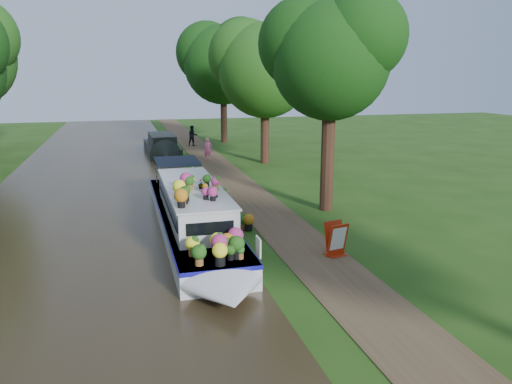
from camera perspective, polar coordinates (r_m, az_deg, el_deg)
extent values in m
plane|color=#1F4210|center=(17.90, 0.45, -5.29)|extent=(100.00, 100.00, 0.00)
cube|color=black|center=(17.37, -19.12, -6.61)|extent=(10.00, 100.00, 0.02)
cube|color=#4F3A24|center=(18.24, 4.10, -4.92)|extent=(2.20, 100.00, 0.03)
cube|color=silver|center=(18.86, -7.47, -3.18)|extent=(2.20, 12.00, 0.75)
cube|color=#120F91|center=(18.78, -7.50, -2.26)|extent=(2.24, 12.04, 0.12)
cube|color=silver|center=(17.86, -7.21, -1.12)|extent=(1.80, 7.00, 1.05)
cube|color=silver|center=(17.73, -7.26, 0.62)|extent=(1.90, 7.10, 0.06)
cube|color=black|center=(17.98, -4.35, -0.70)|extent=(0.03, 6.40, 0.38)
cube|color=black|center=(17.75, -10.13, -1.06)|extent=(0.03, 6.40, 0.38)
cube|color=black|center=(22.69, -9.07, 3.51)|extent=(1.90, 2.40, 0.10)
cube|color=white|center=(13.82, 0.28, -6.30)|extent=(0.04, 0.45, 0.55)
imported|color=#1B4913|center=(15.67, -8.46, -0.27)|extent=(0.18, 0.23, 0.38)
imported|color=#1B4913|center=(17.18, -6.29, 0.98)|extent=(0.25, 0.25, 0.37)
cylinder|color=black|center=(21.35, 8.17, 3.90)|extent=(0.56, 0.56, 4.55)
sphere|color=#0F340D|center=(21.09, 8.53, 14.57)|extent=(4.80, 4.80, 4.80)
sphere|color=#0F340D|center=(20.88, 11.98, 17.08)|extent=(3.60, 3.60, 3.60)
sphere|color=#0F340D|center=(21.58, 5.54, 16.53)|extent=(3.84, 3.84, 3.84)
cylinder|color=black|center=(32.85, 1.02, 6.66)|extent=(0.56, 0.56, 3.85)
sphere|color=#1B4913|center=(32.64, 1.05, 13.70)|extent=(6.00, 6.00, 6.00)
sphere|color=#1B4913|center=(32.17, 3.66, 15.82)|extent=(4.50, 4.50, 4.50)
sphere|color=#1B4913|center=(33.40, -1.25, 15.23)|extent=(4.80, 4.80, 4.80)
cylinder|color=black|center=(43.36, -3.69, 8.47)|extent=(0.56, 0.56, 4.20)
sphere|color=#0F340D|center=(43.22, -3.78, 14.30)|extent=(6.60, 6.60, 6.60)
sphere|color=#0F340D|center=(42.58, -1.72, 16.12)|extent=(4.95, 4.95, 4.95)
sphere|color=#0F340D|center=(44.17, -5.63, 15.53)|extent=(5.28, 5.28, 5.28)
cube|color=black|center=(37.82, -10.72, 4.91)|extent=(2.32, 6.82, 0.68)
cube|color=black|center=(37.16, -10.70, 5.91)|extent=(1.79, 3.99, 0.79)
cube|color=#B2280C|center=(16.41, 9.05, -7.05)|extent=(0.70, 0.61, 0.03)
cube|color=#B2280C|center=(16.12, 9.31, -5.43)|extent=(0.72, 0.42, 1.08)
cube|color=#B2280C|center=(16.35, 8.93, -5.15)|extent=(0.72, 0.42, 1.08)
cube|color=white|center=(16.07, 9.38, -5.29)|extent=(0.55, 0.29, 0.76)
imported|color=#E9607F|center=(34.21, -5.52, 4.93)|extent=(0.57, 0.40, 1.50)
imported|color=black|center=(41.01, -7.25, 6.38)|extent=(0.89, 0.74, 1.66)
imported|color=#1F6728|center=(21.05, -3.04, -1.82)|extent=(0.41, 0.36, 0.46)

